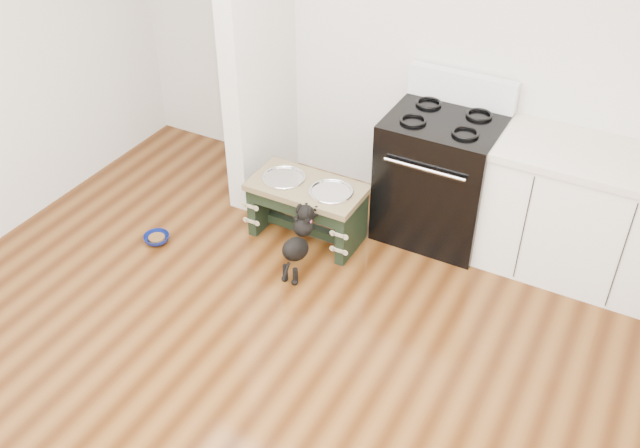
% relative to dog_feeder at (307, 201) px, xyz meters
% --- Properties ---
extents(ground, '(5.00, 5.00, 0.00)m').
position_rel_dog_feeder_xyz_m(ground, '(0.53, -1.64, -0.32)').
color(ground, '#3F1F0B').
rests_on(ground, ground).
extents(room_shell, '(5.00, 5.00, 5.00)m').
position_rel_dog_feeder_xyz_m(room_shell, '(0.53, -1.64, 1.30)').
color(room_shell, silver).
rests_on(room_shell, ground).
extents(partition_wall, '(0.15, 0.80, 2.70)m').
position_rel_dog_feeder_xyz_m(partition_wall, '(-0.64, 0.46, 1.03)').
color(partition_wall, silver).
rests_on(partition_wall, ground).
extents(oven_range, '(0.76, 0.69, 1.14)m').
position_rel_dog_feeder_xyz_m(oven_range, '(0.78, 0.52, 0.16)').
color(oven_range, black).
rests_on(oven_range, ground).
extents(cabinet_run, '(1.24, 0.64, 0.91)m').
position_rel_dog_feeder_xyz_m(cabinet_run, '(1.76, 0.54, 0.14)').
color(cabinet_run, white).
rests_on(cabinet_run, ground).
extents(dog_feeder, '(0.81, 0.43, 0.46)m').
position_rel_dog_feeder_xyz_m(dog_feeder, '(0.00, 0.00, 0.00)').
color(dog_feeder, black).
rests_on(dog_feeder, ground).
extents(puppy, '(0.14, 0.42, 0.49)m').
position_rel_dog_feeder_xyz_m(puppy, '(0.14, -0.37, -0.05)').
color(puppy, black).
rests_on(puppy, ground).
extents(floor_bowl, '(0.23, 0.23, 0.06)m').
position_rel_dog_feeder_xyz_m(floor_bowl, '(-0.92, -0.58, -0.29)').
color(floor_bowl, navy).
rests_on(floor_bowl, ground).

